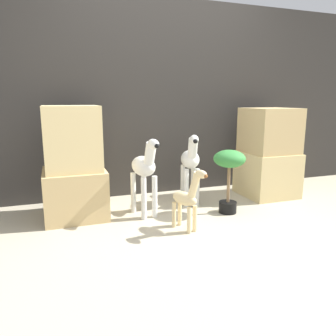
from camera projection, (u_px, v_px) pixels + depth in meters
name	position (u px, v px, depth m)	size (l,w,h in m)	color
ground_plane	(217.00, 234.00, 2.73)	(14.00, 14.00, 0.00)	#B2A88E
wall_back	(163.00, 99.00, 3.79)	(6.40, 0.08, 2.20)	#2D2B28
rock_pillar_left	(74.00, 166.00, 3.04)	(0.56, 0.57, 1.04)	tan
rock_pillar_right	(268.00, 154.00, 3.74)	(0.56, 0.57, 1.00)	#DBC184
zebra_right	(191.00, 162.00, 3.42)	(0.26, 0.47, 0.76)	silver
zebra_left	(145.00, 170.00, 3.07)	(0.25, 0.47, 0.76)	silver
giraffe_figurine	(187.00, 198.00, 2.74)	(0.22, 0.38, 0.55)	beige
potted_palm_front	(229.00, 168.00, 3.15)	(0.31, 0.31, 0.63)	black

